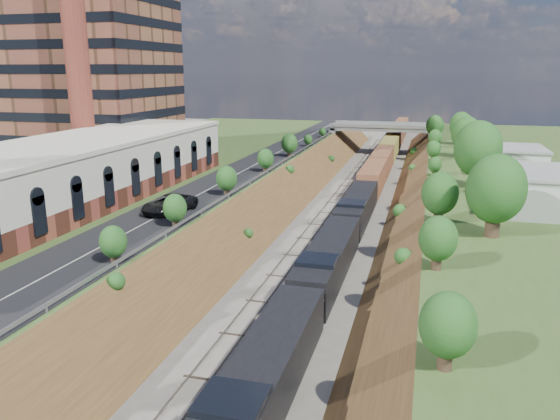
{
  "coord_description": "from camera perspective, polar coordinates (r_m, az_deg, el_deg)",
  "views": [
    {
      "loc": [
        10.9,
        -10.91,
        19.75
      ],
      "look_at": [
        -3.13,
        40.5,
        6.0
      ],
      "focal_mm": 35.0,
      "sensor_mm": 36.0,
      "label": 1
    }
  ],
  "objects": [
    {
      "name": "smokestack",
      "position": [
        81.88,
        -20.69,
        17.26
      ],
      "size": [
        3.2,
        3.2,
        40.0
      ],
      "primitive_type": "cylinder",
      "color": "brown",
      "rests_on": "platform_left"
    },
    {
      "name": "rail_left_track",
      "position": [
        74.82,
        4.33,
        -0.81
      ],
      "size": [
        1.58,
        180.0,
        0.18
      ],
      "primitive_type": "cube",
      "color": "gray",
      "rests_on": "ground"
    },
    {
      "name": "tree_right_large",
      "position": [
        52.31,
        21.65,
        2.01
      ],
      "size": [
        5.25,
        5.25,
        7.61
      ],
      "color": "#473323",
      "rests_on": "platform_right"
    },
    {
      "name": "embankment_left",
      "position": [
        76.8,
        -1.83,
        -0.44
      ],
      "size": [
        10.0,
        180.0,
        10.0
      ],
      "primitive_type": "cube",
      "rotation": [
        0.0,
        0.79,
        0.0
      ],
      "color": "brown",
      "rests_on": "ground"
    },
    {
      "name": "rail_right_track",
      "position": [
        74.05,
        8.28,
        -1.08
      ],
      "size": [
        1.58,
        180.0,
        0.18
      ],
      "primitive_type": "cube",
      "color": "gray",
      "rests_on": "ground"
    },
    {
      "name": "freight_train",
      "position": [
        104.54,
        10.54,
        4.86
      ],
      "size": [
        3.27,
        166.06,
        4.83
      ],
      "color": "black",
      "rests_on": "ground"
    },
    {
      "name": "overpass",
      "position": [
        134.18,
        10.61,
        7.88
      ],
      "size": [
        24.5,
        8.3,
        7.4
      ],
      "color": "gray",
      "rests_on": "ground"
    },
    {
      "name": "tree_left_crest",
      "position": [
        40.41,
        -19.99,
        -4.78
      ],
      "size": [
        2.45,
        2.45,
        3.55
      ],
      "color": "#473323",
      "rests_on": "platform_left"
    },
    {
      "name": "suv",
      "position": [
        58.71,
        -11.5,
        0.65
      ],
      "size": [
        4.69,
        7.18,
        1.84
      ],
      "primitive_type": "imported",
      "rotation": [
        0.0,
        0.0,
        -0.27
      ],
      "color": "black",
      "rests_on": "road"
    },
    {
      "name": "commercial_building",
      "position": [
        63.5,
        -22.88,
        3.12
      ],
      "size": [
        14.3,
        62.3,
        7.0
      ],
      "color": "brown",
      "rests_on": "platform_left"
    },
    {
      "name": "guardrail",
      "position": [
        75.5,
        -2.2,
        3.62
      ],
      "size": [
        0.1,
        171.0,
        0.7
      ],
      "color": "#99999E",
      "rests_on": "platform_left"
    },
    {
      "name": "platform_left",
      "position": [
        85.17,
        -16.16,
        2.21
      ],
      "size": [
        44.0,
        180.0,
        5.0
      ],
      "primitive_type": "cube",
      "color": "#3B5422",
      "rests_on": "ground"
    },
    {
      "name": "road",
      "position": [
        77.08,
        -5.07,
        3.42
      ],
      "size": [
        8.0,
        180.0,
        0.1
      ],
      "primitive_type": "cube",
      "color": "black",
      "rests_on": "platform_left"
    },
    {
      "name": "embankment_right",
      "position": [
        73.61,
        14.77,
        -1.59
      ],
      "size": [
        10.0,
        180.0,
        10.0
      ],
      "primitive_type": "cube",
      "rotation": [
        0.0,
        0.79,
        0.0
      ],
      "color": "brown",
      "rests_on": "ground"
    },
    {
      "name": "white_building_near",
      "position": [
        65.42,
        26.05,
        1.74
      ],
      "size": [
        9.0,
        12.0,
        4.0
      ],
      "primitive_type": "cube",
      "color": "silver",
      "rests_on": "platform_right"
    },
    {
      "name": "white_building_far",
      "position": [
        86.74,
        23.18,
        4.72
      ],
      "size": [
        8.0,
        10.0,
        3.6
      ],
      "primitive_type": "cube",
      "color": "silver",
      "rests_on": "platform_right"
    }
  ]
}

